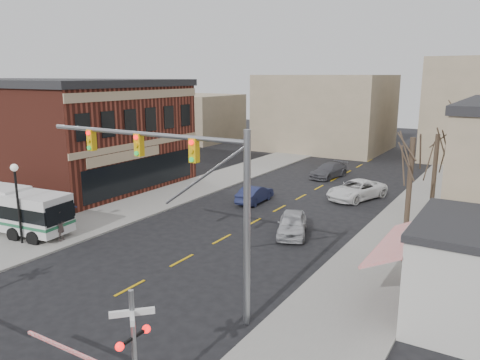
% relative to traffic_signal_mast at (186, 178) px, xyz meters
% --- Properties ---
extents(ground, '(160.00, 160.00, 0.00)m').
position_rel_traffic_signal_mast_xyz_m(ground, '(-3.46, -2.10, -5.79)').
color(ground, black).
rests_on(ground, ground).
extents(sidewalk_west, '(5.00, 60.00, 0.12)m').
position_rel_traffic_signal_mast_xyz_m(sidewalk_west, '(-12.96, 17.90, -5.73)').
color(sidewalk_west, gray).
rests_on(sidewalk_west, ground).
extents(sidewalk_east, '(5.00, 60.00, 0.12)m').
position_rel_traffic_signal_mast_xyz_m(sidewalk_east, '(6.04, 17.90, -5.73)').
color(sidewalk_east, gray).
rests_on(sidewalk_east, ground).
extents(brick_building, '(30.40, 15.40, 9.60)m').
position_rel_traffic_signal_mast_xyz_m(brick_building, '(-30.45, 13.90, -0.98)').
color(brick_building, maroon).
rests_on(brick_building, ground).
extents(tree_east_a, '(0.28, 0.28, 6.75)m').
position_rel_traffic_signal_mast_xyz_m(tree_east_a, '(7.04, 9.90, -2.30)').
color(tree_east_a, '#382B21').
rests_on(tree_east_a, sidewalk_east).
extents(tree_east_b, '(0.28, 0.28, 6.30)m').
position_rel_traffic_signal_mast_xyz_m(tree_east_b, '(7.34, 15.90, -2.52)').
color(tree_east_b, '#382B21').
rests_on(tree_east_b, sidewalk_east).
extents(tree_east_c, '(0.28, 0.28, 7.20)m').
position_rel_traffic_signal_mast_xyz_m(tree_east_c, '(7.54, 23.90, -2.07)').
color(tree_east_c, '#382B21').
rests_on(tree_east_c, sidewalk_east).
extents(traffic_signal_mast, '(11.01, 0.30, 8.00)m').
position_rel_traffic_signal_mast_xyz_m(traffic_signal_mast, '(0.00, 0.00, 0.00)').
color(traffic_signal_mast, gray).
rests_on(traffic_signal_mast, ground).
extents(rr_crossing_east, '(5.60, 1.36, 4.00)m').
position_rel_traffic_signal_mast_xyz_m(rr_crossing_east, '(2.33, -6.17, -3.82)').
color(rr_crossing_east, gray).
rests_on(rr_crossing_east, ground).
extents(street_lamp, '(0.44, 0.44, 4.84)m').
position_rel_traffic_signal_mast_xyz_m(street_lamp, '(-13.21, 0.86, -2.26)').
color(street_lamp, black).
rests_on(street_lamp, sidewalk_west).
extents(car_a, '(3.22, 4.70, 1.49)m').
position_rel_traffic_signal_mast_xyz_m(car_a, '(-0.08, 10.93, -5.05)').
color(car_a, '#B3B4B8').
rests_on(car_a, ground).
extents(car_b, '(1.62, 4.20, 1.37)m').
position_rel_traffic_signal_mast_xyz_m(car_b, '(-5.97, 16.50, -5.11)').
color(car_b, '#1C2146').
rests_on(car_b, ground).
extents(car_c, '(4.32, 6.15, 1.56)m').
position_rel_traffic_signal_mast_xyz_m(car_c, '(0.67, 21.70, -5.01)').
color(car_c, white).
rests_on(car_c, ground).
extents(car_d, '(2.82, 5.21, 1.43)m').
position_rel_traffic_signal_mast_xyz_m(car_d, '(-4.26, 28.40, -5.08)').
color(car_d, '#47474D').
rests_on(car_d, ground).
extents(pedestrian_near, '(0.71, 0.83, 1.94)m').
position_rel_traffic_signal_mast_xyz_m(pedestrian_near, '(-11.55, 2.40, -4.70)').
color(pedestrian_near, '#4F423F').
rests_on(pedestrian_near, sidewalk_west).
extents(pedestrian_far, '(1.03, 1.01, 1.67)m').
position_rel_traffic_signal_mast_xyz_m(pedestrian_far, '(-14.37, 5.50, -4.84)').
color(pedestrian_far, '#393A64').
rests_on(pedestrian_far, sidewalk_west).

